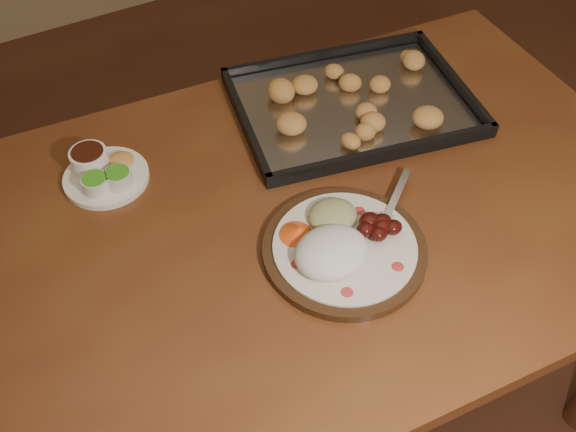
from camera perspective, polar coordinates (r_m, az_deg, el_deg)
ground at (r=1.96m, az=5.48°, el=-9.30°), size 4.00×4.00×0.00m
dining_table at (r=1.27m, az=-0.10°, el=-2.93°), size 1.57×1.02×0.75m
dinner_plate at (r=1.13m, az=4.73°, el=-2.61°), size 0.36×0.29×0.07m
condiment_saucer at (r=1.30m, az=-16.17°, el=3.79°), size 0.17×0.17×0.06m
baking_tray at (r=1.43m, az=5.73°, el=10.12°), size 0.57×0.46×0.05m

